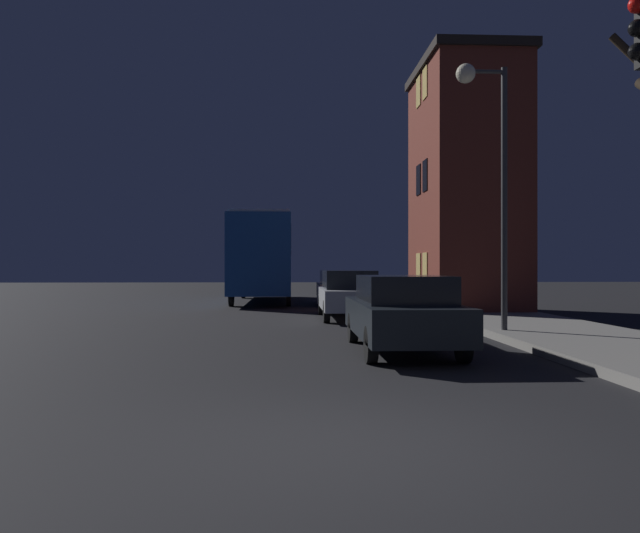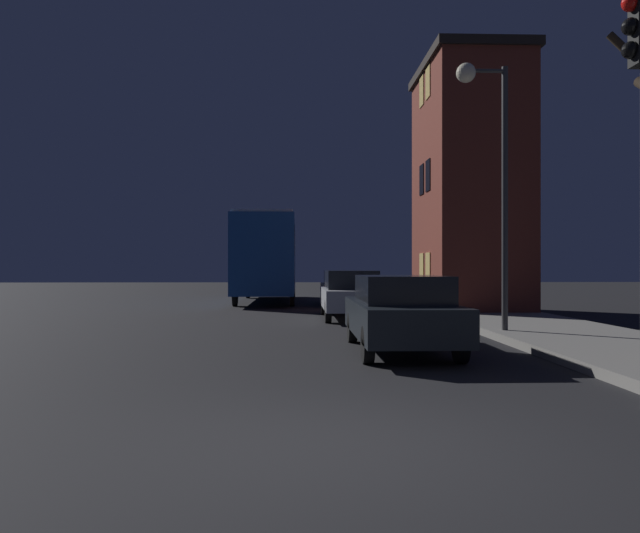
{
  "view_description": "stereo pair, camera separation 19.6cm",
  "coord_description": "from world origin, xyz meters",
  "views": [
    {
      "loc": [
        -0.58,
        -5.61,
        1.63
      ],
      "look_at": [
        0.13,
        8.98,
        1.64
      ],
      "focal_mm": 35.0,
      "sensor_mm": 36.0,
      "label": 1
    },
    {
      "loc": [
        -0.39,
        -5.61,
        1.63
      ],
      "look_at": [
        0.13,
        8.98,
        1.64
      ],
      "focal_mm": 35.0,
      "sensor_mm": 36.0,
      "label": 2
    }
  ],
  "objects": [
    {
      "name": "ground_plane",
      "position": [
        0.0,
        0.0,
        0.0
      ],
      "size": [
        120.0,
        120.0,
        0.0
      ],
      "primitive_type": "plane",
      "color": "black"
    },
    {
      "name": "brick_building",
      "position": [
        5.74,
        16.47,
        4.59
      ],
      "size": [
        3.4,
        5.43,
        8.78
      ],
      "color": "brown",
      "rests_on": "sidewalk"
    },
    {
      "name": "streetlamp",
      "position": [
        3.97,
        8.52,
        4.5
      ],
      "size": [
        1.19,
        0.45,
        6.12
      ],
      "color": "#38383A",
      "rests_on": "sidewalk"
    },
    {
      "name": "bus",
      "position": [
        -1.8,
        23.5,
        2.29
      ],
      "size": [
        2.56,
        10.33,
        3.88
      ],
      "color": "#194793",
      "rests_on": "ground"
    },
    {
      "name": "car_near_lane",
      "position": [
        1.57,
        6.23,
        0.77
      ],
      "size": [
        1.75,
        4.58,
        1.46
      ],
      "color": "black",
      "rests_on": "ground"
    },
    {
      "name": "car_mid_lane",
      "position": [
        1.26,
        13.87,
        0.8
      ],
      "size": [
        1.72,
        4.77,
        1.51
      ],
      "color": "#B7BABF",
      "rests_on": "ground"
    },
    {
      "name": "car_far_lane",
      "position": [
        1.52,
        20.91,
        0.78
      ],
      "size": [
        1.73,
        4.07,
        1.47
      ],
      "color": "beige",
      "rests_on": "ground"
    }
  ]
}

